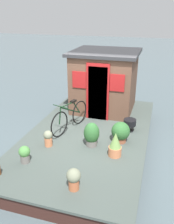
# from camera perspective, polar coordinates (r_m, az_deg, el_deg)

# --- Properties ---
(ground_plane) EXTENTS (60.00, 60.00, 0.00)m
(ground_plane) POSITION_cam_1_polar(r_m,az_deg,el_deg) (7.22, 0.47, -7.73)
(ground_plane) COLOR #4C5B60
(houseboat_deck) EXTENTS (5.96, 3.32, 0.44)m
(houseboat_deck) POSITION_cam_1_polar(r_m,az_deg,el_deg) (7.11, 0.47, -6.21)
(houseboat_deck) COLOR #424C47
(houseboat_deck) RESTS_ON ground_plane
(houseboat_cabin) EXTENTS (2.07, 2.18, 2.02)m
(houseboat_cabin) POSITION_cam_1_polar(r_m,az_deg,el_deg) (8.32, 4.19, 7.39)
(houseboat_cabin) COLOR brown
(houseboat_cabin) RESTS_ON houseboat_deck
(bicycle) EXTENTS (1.66, 0.60, 0.87)m
(bicycle) POSITION_cam_1_polar(r_m,az_deg,el_deg) (6.99, -4.01, -1.14)
(bicycle) COLOR black
(bicycle) RESTS_ON houseboat_deck
(potted_plant_rosemary) EXTENTS (0.40, 0.40, 0.64)m
(potted_plant_rosemary) POSITION_cam_1_polar(r_m,az_deg,el_deg) (6.19, 1.08, -5.28)
(potted_plant_rosemary) COLOR slate
(potted_plant_rosemary) RESTS_ON houseboat_deck
(potted_plant_succulent) EXTENTS (0.26, 0.26, 0.41)m
(potted_plant_succulent) POSITION_cam_1_polar(r_m,az_deg,el_deg) (5.78, -14.49, -9.52)
(potted_plant_succulent) COLOR slate
(potted_plant_succulent) RESTS_ON houseboat_deck
(potted_plant_geranium) EXTENTS (0.28, 0.28, 0.46)m
(potted_plant_geranium) POSITION_cam_1_polar(r_m,az_deg,el_deg) (4.85, -3.16, -15.30)
(potted_plant_geranium) COLOR #B2603D
(potted_plant_geranium) RESTS_ON houseboat_deck
(potted_plant_mint) EXTENTS (0.32, 0.32, 0.61)m
(potted_plant_mint) POSITION_cam_1_polar(r_m,az_deg,el_deg) (5.83, 6.66, -7.73)
(potted_plant_mint) COLOR #C6754C
(potted_plant_mint) RESTS_ON houseboat_deck
(potted_plant_sage) EXTENTS (0.23, 0.23, 0.43)m
(potted_plant_sage) POSITION_cam_1_polar(r_m,az_deg,el_deg) (6.30, -9.14, -6.05)
(potted_plant_sage) COLOR #C6754C
(potted_plant_sage) RESTS_ON houseboat_deck
(potted_plant_fern) EXTENTS (0.49, 0.49, 0.56)m
(potted_plant_fern) POSITION_cam_1_polar(r_m,az_deg,el_deg) (6.44, 7.93, -4.67)
(potted_plant_fern) COLOR #935138
(potted_plant_fern) RESTS_ON houseboat_deck
(charcoal_grill) EXTENTS (0.36, 0.36, 0.36)m
(charcoal_grill) POSITION_cam_1_polar(r_m,az_deg,el_deg) (7.06, 10.05, -2.53)
(charcoal_grill) COLOR black
(charcoal_grill) RESTS_ON houseboat_deck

